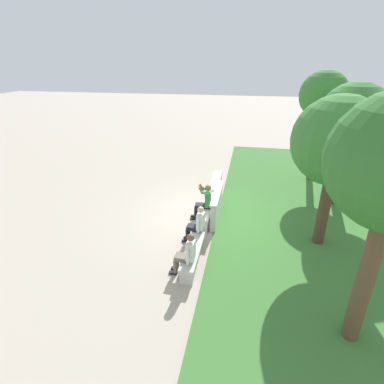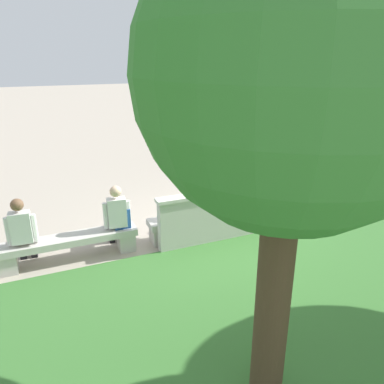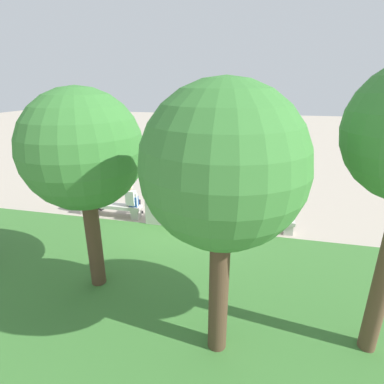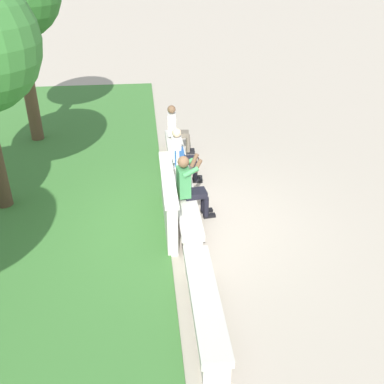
# 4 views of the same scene
# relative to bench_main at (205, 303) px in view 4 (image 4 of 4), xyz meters

# --- Properties ---
(ground_plane) EXTENTS (80.00, 80.00, 0.00)m
(ground_plane) POSITION_rel_bench_main_xyz_m (2.59, 0.00, -0.31)
(ground_plane) COLOR #B2A593
(bench_main) EXTENTS (2.32, 0.40, 0.45)m
(bench_main) POSITION_rel_bench_main_xyz_m (0.00, 0.00, 0.00)
(bench_main) COLOR beige
(bench_main) RESTS_ON ground
(bench_near) EXTENTS (2.32, 0.40, 0.45)m
(bench_near) POSITION_rel_bench_main_xyz_m (2.59, 0.00, 0.00)
(bench_near) COLOR beige
(bench_near) RESTS_ON ground
(bench_mid) EXTENTS (2.32, 0.40, 0.45)m
(bench_mid) POSITION_rel_bench_main_xyz_m (5.17, 0.00, 0.00)
(bench_mid) COLOR beige
(bench_mid) RESTS_ON ground
(backrest_wall_with_plaque) EXTENTS (2.22, 0.24, 1.01)m
(backrest_wall_with_plaque) POSITION_rel_bench_main_xyz_m (2.59, 0.34, 0.21)
(backrest_wall_with_plaque) COLOR beige
(backrest_wall_with_plaque) RESTS_ON ground
(person_photographer) EXTENTS (0.50, 0.75, 1.32)m
(person_photographer) POSITION_rel_bench_main_xyz_m (2.76, -0.08, 0.43)
(person_photographer) COLOR black
(person_photographer) RESTS_ON ground
(person_distant) EXTENTS (0.48, 0.70, 1.26)m
(person_distant) POSITION_rel_bench_main_xyz_m (4.32, -0.07, 0.36)
(person_distant) COLOR black
(person_distant) RESTS_ON ground
(person_companion) EXTENTS (0.48, 0.69, 1.26)m
(person_companion) POSITION_rel_bench_main_xyz_m (5.87, -0.07, 0.36)
(person_companion) COLOR black
(person_companion) RESTS_ON ground
(backpack) EXTENTS (0.28, 0.24, 0.43)m
(backpack) POSITION_rel_bench_main_xyz_m (4.24, -0.01, 0.32)
(backpack) COLOR #234C8C
(backpack) RESTS_ON bench_mid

